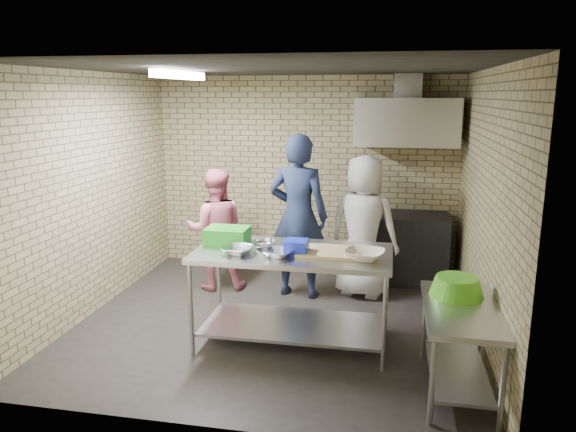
{
  "coord_description": "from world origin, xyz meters",
  "views": [
    {
      "loc": [
        1.19,
        -5.44,
        2.45
      ],
      "look_at": [
        0.1,
        0.2,
        1.15
      ],
      "focal_mm": 33.77,
      "sensor_mm": 36.0,
      "label": 1
    }
  ],
  "objects_px": {
    "prep_table": "(293,297)",
    "woman_pink": "(215,229)",
    "side_counter": "(459,349)",
    "woman_white": "(363,227)",
    "stove": "(401,247)",
    "green_crate": "(227,236)",
    "green_basin": "(457,286)",
    "bottle_green": "(441,128)",
    "man_navy": "(298,216)",
    "blue_tub": "(296,247)"
  },
  "relations": [
    {
      "from": "prep_table",
      "to": "woman_white",
      "type": "height_order",
      "value": "woman_white"
    },
    {
      "from": "side_counter",
      "to": "prep_table",
      "type": "bearing_deg",
      "value": 157.27
    },
    {
      "from": "bottle_green",
      "to": "man_navy",
      "type": "xyz_separation_m",
      "value": [
        -1.7,
        -1.04,
        -1.01
      ]
    },
    {
      "from": "stove",
      "to": "side_counter",
      "type": "bearing_deg",
      "value": -80.71
    },
    {
      "from": "side_counter",
      "to": "green_basin",
      "type": "height_order",
      "value": "green_basin"
    },
    {
      "from": "prep_table",
      "to": "blue_tub",
      "type": "bearing_deg",
      "value": -63.43
    },
    {
      "from": "blue_tub",
      "to": "green_crate",
      "type": "bearing_deg",
      "value": 163.65
    },
    {
      "from": "side_counter",
      "to": "stove",
      "type": "height_order",
      "value": "stove"
    },
    {
      "from": "green_basin",
      "to": "woman_white",
      "type": "xyz_separation_m",
      "value": [
        -0.9,
        1.86,
        0.04
      ]
    },
    {
      "from": "side_counter",
      "to": "man_navy",
      "type": "height_order",
      "value": "man_navy"
    },
    {
      "from": "side_counter",
      "to": "blue_tub",
      "type": "bearing_deg",
      "value": 159.93
    },
    {
      "from": "green_crate",
      "to": "bottle_green",
      "type": "relative_size",
      "value": 2.83
    },
    {
      "from": "prep_table",
      "to": "green_crate",
      "type": "bearing_deg",
      "value": 170.27
    },
    {
      "from": "side_counter",
      "to": "man_navy",
      "type": "bearing_deg",
      "value": 131.03
    },
    {
      "from": "woman_pink",
      "to": "green_basin",
      "type": "bearing_deg",
      "value": 131.29
    },
    {
      "from": "green_crate",
      "to": "blue_tub",
      "type": "xyz_separation_m",
      "value": [
        0.75,
        -0.22,
        -0.02
      ]
    },
    {
      "from": "prep_table",
      "to": "stove",
      "type": "distance_m",
      "value": 2.37
    },
    {
      "from": "green_crate",
      "to": "green_basin",
      "type": "relative_size",
      "value": 0.92
    },
    {
      "from": "prep_table",
      "to": "side_counter",
      "type": "relative_size",
      "value": 1.59
    },
    {
      "from": "woman_pink",
      "to": "blue_tub",
      "type": "bearing_deg",
      "value": 115.33
    },
    {
      "from": "stove",
      "to": "green_crate",
      "type": "distance_m",
      "value": 2.73
    },
    {
      "from": "bottle_green",
      "to": "woman_white",
      "type": "bearing_deg",
      "value": -136.12
    },
    {
      "from": "stove",
      "to": "man_navy",
      "type": "xyz_separation_m",
      "value": [
        -1.25,
        -0.8,
        0.55
      ]
    },
    {
      "from": "prep_table",
      "to": "woman_pink",
      "type": "height_order",
      "value": "woman_pink"
    },
    {
      "from": "green_basin",
      "to": "bottle_green",
      "type": "distance_m",
      "value": 2.98
    },
    {
      "from": "woman_white",
      "to": "man_navy",
      "type": "bearing_deg",
      "value": 26.46
    },
    {
      "from": "green_basin",
      "to": "bottle_green",
      "type": "height_order",
      "value": "bottle_green"
    },
    {
      "from": "stove",
      "to": "blue_tub",
      "type": "height_order",
      "value": "blue_tub"
    },
    {
      "from": "side_counter",
      "to": "stove",
      "type": "xyz_separation_m",
      "value": [
        -0.45,
        2.75,
        0.08
      ]
    },
    {
      "from": "stove",
      "to": "green_basin",
      "type": "distance_m",
      "value": 2.57
    },
    {
      "from": "woman_white",
      "to": "bottle_green",
      "type": "bearing_deg",
      "value": -120.87
    },
    {
      "from": "side_counter",
      "to": "woman_pink",
      "type": "xyz_separation_m",
      "value": [
        -2.77,
        2.0,
        0.4
      ]
    },
    {
      "from": "blue_tub",
      "to": "man_navy",
      "type": "xyz_separation_m",
      "value": [
        -0.22,
        1.41,
        -0.02
      ]
    },
    {
      "from": "green_crate",
      "to": "man_navy",
      "type": "height_order",
      "value": "man_navy"
    },
    {
      "from": "prep_table",
      "to": "woman_white",
      "type": "bearing_deg",
      "value": 67.61
    },
    {
      "from": "prep_table",
      "to": "bottle_green",
      "type": "bearing_deg",
      "value": 57.05
    },
    {
      "from": "green_crate",
      "to": "blue_tub",
      "type": "distance_m",
      "value": 0.78
    },
    {
      "from": "prep_table",
      "to": "side_counter",
      "type": "xyz_separation_m",
      "value": [
        1.52,
        -0.64,
        -0.1
      ]
    },
    {
      "from": "woman_white",
      "to": "prep_table",
      "type": "bearing_deg",
      "value": 82.86
    },
    {
      "from": "prep_table",
      "to": "stove",
      "type": "height_order",
      "value": "prep_table"
    },
    {
      "from": "prep_table",
      "to": "man_navy",
      "type": "height_order",
      "value": "man_navy"
    },
    {
      "from": "green_crate",
      "to": "man_navy",
      "type": "relative_size",
      "value": 0.21
    },
    {
      "from": "man_navy",
      "to": "woman_white",
      "type": "bearing_deg",
      "value": -162.03
    },
    {
      "from": "woman_white",
      "to": "blue_tub",
      "type": "bearing_deg",
      "value": 85.76
    },
    {
      "from": "blue_tub",
      "to": "woman_pink",
      "type": "bearing_deg",
      "value": 131.57
    },
    {
      "from": "stove",
      "to": "blue_tub",
      "type": "bearing_deg",
      "value": -114.84
    },
    {
      "from": "woman_white",
      "to": "woman_pink",
      "type": "bearing_deg",
      "value": 18.51
    },
    {
      "from": "side_counter",
      "to": "green_crate",
      "type": "xyz_separation_m",
      "value": [
        -2.22,
        0.76,
        0.67
      ]
    },
    {
      "from": "prep_table",
      "to": "green_crate",
      "type": "height_order",
      "value": "green_crate"
    },
    {
      "from": "woman_pink",
      "to": "green_crate",
      "type": "bearing_deg",
      "value": 97.51
    }
  ]
}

